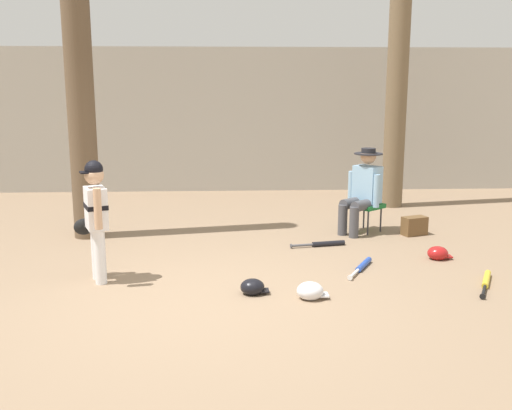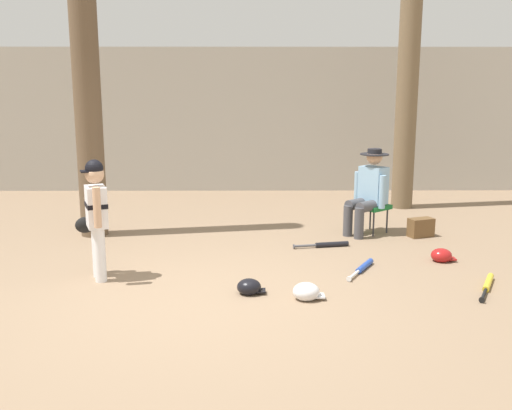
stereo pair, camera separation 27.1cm
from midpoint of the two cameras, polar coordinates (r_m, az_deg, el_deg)
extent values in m
plane|color=#897056|center=(5.76, -4.76, -9.45)|extent=(60.00, 60.00, 0.00)
cube|color=#ADA89E|center=(11.71, -2.53, 8.29)|extent=(18.00, 0.36, 2.79)
cylinder|color=brown|center=(8.33, -15.65, 18.14)|extent=(0.37, 0.37, 6.15)
cone|color=brown|center=(8.52, -14.53, -2.81)|extent=(0.54, 0.54, 0.22)
cylinder|color=brown|center=(10.26, 15.56, 15.92)|extent=(0.36, 0.36, 5.82)
cone|color=brown|center=(10.44, 14.70, -0.20)|extent=(0.57, 0.57, 0.21)
cylinder|color=white|center=(6.42, -13.80, -4.78)|extent=(0.12, 0.12, 0.58)
cylinder|color=white|center=(6.59, -14.03, -4.37)|extent=(0.12, 0.12, 0.58)
cube|color=white|center=(6.39, -14.14, -0.17)|extent=(0.30, 0.35, 0.44)
cube|color=black|center=(6.38, -14.15, 0.02)|extent=(0.31, 0.36, 0.05)
sphere|color=tan|center=(6.33, -14.29, 2.93)|extent=(0.20, 0.20, 0.20)
sphere|color=black|center=(6.32, -14.32, 3.47)|extent=(0.19, 0.19, 0.19)
cube|color=black|center=(6.31, -15.12, 3.19)|extent=(0.14, 0.17, 0.02)
cylinder|color=tan|center=(6.14, -14.02, -0.24)|extent=(0.10, 0.10, 0.42)
cylinder|color=tan|center=(6.60, -14.71, -0.53)|extent=(0.10, 0.10, 0.40)
ellipsoid|color=black|center=(6.65, -15.17, -1.89)|extent=(0.25, 0.19, 0.18)
cube|color=#196B2D|center=(8.46, 12.18, -0.15)|extent=(0.56, 0.56, 0.06)
cylinder|color=#333338|center=(8.30, 12.31, -1.73)|extent=(0.02, 0.02, 0.38)
cylinder|color=#333338|center=(8.48, 10.71, -1.38)|extent=(0.02, 0.02, 0.38)
cylinder|color=#333338|center=(8.53, 13.54, -1.42)|extent=(0.02, 0.02, 0.38)
cylinder|color=#333338|center=(8.71, 11.96, -1.09)|extent=(0.02, 0.02, 0.38)
cylinder|color=#47474C|center=(8.13, 10.96, -1.77)|extent=(0.13, 0.13, 0.43)
cylinder|color=#47474C|center=(8.25, 9.88, -1.53)|extent=(0.13, 0.13, 0.43)
cylinder|color=#47474C|center=(8.24, 11.89, -0.10)|extent=(0.40, 0.37, 0.15)
cylinder|color=#47474C|center=(8.36, 10.81, 0.11)|extent=(0.40, 0.37, 0.15)
cube|color=#8CB7D8|center=(8.41, 12.27, 1.92)|extent=(0.41, 0.43, 0.52)
cylinder|color=#8CB7D8|center=(8.22, 13.12, 1.24)|extent=(0.13, 0.13, 0.46)
cylinder|color=#8CB7D8|center=(8.49, 10.75, 1.66)|extent=(0.13, 0.13, 0.46)
sphere|color=tan|center=(8.35, 12.39, 4.62)|extent=(0.22, 0.22, 0.22)
cylinder|color=#232328|center=(8.35, 12.40, 4.85)|extent=(0.40, 0.40, 0.02)
cylinder|color=#232328|center=(8.34, 12.41, 5.07)|extent=(0.20, 0.20, 0.09)
cube|color=brown|center=(8.46, 16.66, -2.12)|extent=(0.38, 0.28, 0.26)
cylinder|color=#2347AD|center=(6.87, 11.67, -5.84)|extent=(0.28, 0.42, 0.07)
cylinder|color=silver|center=(6.53, 10.68, -6.73)|extent=(0.17, 0.28, 0.03)
cylinder|color=silver|center=(6.40, 10.26, -7.11)|extent=(0.06, 0.04, 0.06)
cylinder|color=yellow|center=(6.70, 22.79, -6.98)|extent=(0.29, 0.47, 0.07)
cylinder|color=black|center=(6.31, 22.48, -8.08)|extent=(0.18, 0.31, 0.03)
cylinder|color=black|center=(6.16, 22.35, -8.56)|extent=(0.06, 0.04, 0.06)
cylinder|color=black|center=(7.70, 8.42, -3.82)|extent=(0.44, 0.15, 0.07)
cylinder|color=#4C4C51|center=(7.59, 5.81, -3.98)|extent=(0.29, 0.09, 0.03)
cylinder|color=#4C4C51|center=(7.55, 4.75, -4.05)|extent=(0.03, 0.06, 0.06)
ellipsoid|color=black|center=(5.94, 0.63, -7.99)|extent=(0.24, 0.22, 0.17)
cube|color=black|center=(5.96, 1.77, -8.34)|extent=(0.10, 0.12, 0.02)
ellipsoid|color=silver|center=(5.82, 6.26, -8.40)|extent=(0.27, 0.24, 0.18)
cube|color=silver|center=(5.85, 7.50, -8.77)|extent=(0.11, 0.13, 0.02)
ellipsoid|color=#A81919|center=(7.38, 18.63, -4.69)|extent=(0.25, 0.23, 0.17)
cube|color=#A81919|center=(7.43, 19.48, -4.95)|extent=(0.10, 0.12, 0.02)
camera|label=1|loc=(0.14, -88.81, 0.24)|focal=41.05mm
camera|label=2|loc=(0.14, 91.19, -0.24)|focal=41.05mm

